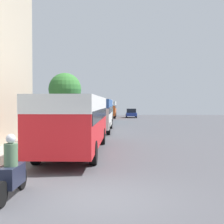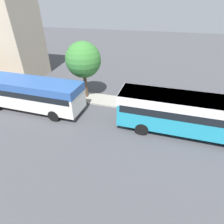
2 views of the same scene
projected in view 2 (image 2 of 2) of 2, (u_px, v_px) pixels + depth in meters
name	position (u px, v px, depth m)	size (l,w,h in m)	color
bus_following	(28.00, 91.00, 15.57)	(2.61, 9.96, 2.86)	silver
bus_third_in_line	(190.00, 111.00, 12.47)	(2.62, 10.30, 3.00)	teal
street_tree	(83.00, 60.00, 16.42)	(3.35, 3.35, 5.50)	brown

